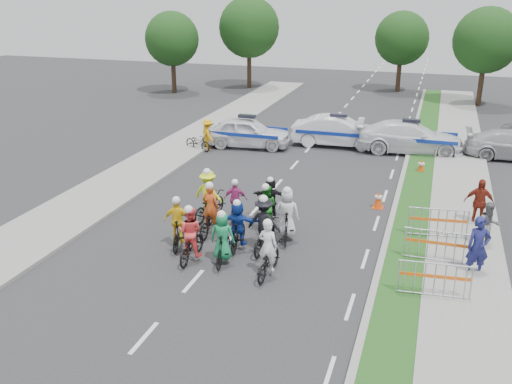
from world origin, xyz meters
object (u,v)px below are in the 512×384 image
(spectator_1, at_px, (489,226))
(parked_bike, at_px, (198,142))
(rider_8, at_px, (266,214))
(tree_0, at_px, (172,39))
(rider_5, at_px, (238,228))
(barrier_1, at_px, (436,248))
(barrier_0, at_px, (434,281))
(tree_3, at_px, (249,27))
(rider_9, at_px, (236,205))
(rider_3, at_px, (179,228))
(police_car_2, at_px, (410,137))
(marshal_hiviz, at_px, (208,134))
(rider_2, at_px, (191,239))
(rider_10, at_px, (209,199))
(rider_11, at_px, (271,201))
(rider_4, at_px, (264,229))
(tree_1, at_px, (487,40))
(rider_7, at_px, (287,219))
(rider_1, at_px, (223,243))
(cone_1, at_px, (421,166))
(tree_4, at_px, (402,38))
(cone_0, at_px, (378,200))
(rider_6, at_px, (211,217))
(spectator_0, at_px, (478,247))
(rider_0, at_px, (268,256))
(police_car_0, at_px, (247,132))
(police_car_1, at_px, (338,131))
(barrier_2, at_px, (438,224))

(spectator_1, distance_m, parked_bike, 15.87)
(rider_8, distance_m, tree_0, 28.49)
(rider_8, bearing_deg, parked_bike, -62.52)
(spectator_1, bearing_deg, rider_5, 178.44)
(barrier_1, distance_m, parked_bike, 15.53)
(barrier_0, relative_size, tree_3, 0.27)
(rider_9, height_order, barrier_0, rider_9)
(rider_3, distance_m, police_car_2, 15.46)
(barrier_0, distance_m, tree_3, 34.94)
(rider_8, bearing_deg, marshal_hiviz, -65.30)
(rider_2, height_order, tree_3, tree_3)
(spectator_1, bearing_deg, rider_10, 163.11)
(tree_3, bearing_deg, parked_bike, -79.45)
(rider_11, height_order, police_car_2, rider_11)
(rider_4, bearing_deg, tree_1, -103.66)
(barrier_0, bearing_deg, rider_7, 152.38)
(rider_1, xyz_separation_m, cone_1, (5.42, 11.22, -0.36))
(rider_3, relative_size, rider_10, 0.90)
(police_car_2, distance_m, tree_4, 18.40)
(rider_7, bearing_deg, tree_1, -115.48)
(cone_0, relative_size, tree_0, 0.11)
(rider_1, relative_size, marshal_hiviz, 1.11)
(rider_11, distance_m, tree_1, 26.38)
(rider_6, distance_m, spectator_0, 8.63)
(rider_0, relative_size, spectator_0, 0.99)
(marshal_hiviz, bearing_deg, rider_5, 161.67)
(spectator_0, height_order, barrier_1, spectator_0)
(rider_1, distance_m, cone_1, 12.47)
(rider_2, height_order, cone_0, rider_2)
(police_car_0, relative_size, police_car_2, 0.85)
(marshal_hiviz, bearing_deg, rider_1, 159.08)
(rider_2, height_order, spectator_0, spectator_0)
(rider_3, distance_m, barrier_1, 8.18)
(marshal_hiviz, height_order, tree_4, tree_4)
(rider_6, relative_size, rider_11, 1.16)
(police_car_2, xyz_separation_m, cone_1, (0.76, -3.45, -0.45))
(cone_0, bearing_deg, spectator_0, -54.04)
(police_car_1, height_order, police_car_2, police_car_1)
(spectator_0, distance_m, parked_bike, 16.70)
(police_car_2, bearing_deg, tree_3, 35.43)
(rider_3, height_order, spectator_1, rider_3)
(rider_8, bearing_deg, rider_9, -31.73)
(spectator_1, xyz_separation_m, tree_1, (0.73, 24.98, 3.74))
(spectator_1, distance_m, marshal_hiviz, 15.64)
(spectator_0, bearing_deg, rider_3, 169.08)
(cone_0, bearing_deg, rider_8, -134.30)
(rider_9, distance_m, barrier_2, 7.05)
(police_car_0, xyz_separation_m, police_car_1, (4.57, 1.64, 0.01))
(police_car_2, bearing_deg, marshal_hiviz, 99.27)
(rider_9, height_order, cone_1, rider_9)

